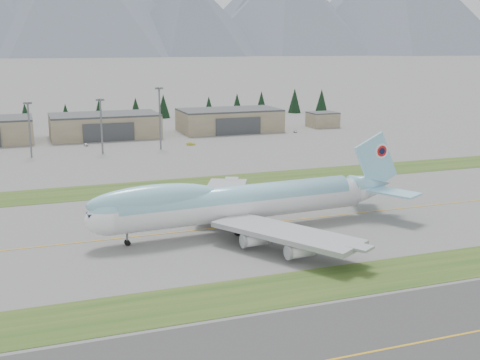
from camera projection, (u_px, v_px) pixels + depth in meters
name	position (u px, v px, depth m)	size (l,w,h in m)	color
ground	(253.00, 224.00, 142.10)	(7000.00, 7000.00, 0.00)	slate
grass_strip_near	(330.00, 283.00, 107.23)	(400.00, 14.00, 0.08)	#294C1B
grass_strip_far	(201.00, 184.00, 183.40)	(400.00, 18.00, 0.08)	#294C1B
asphalt_taxiway	(410.00, 345.00, 85.20)	(400.00, 32.00, 0.04)	#3A3A3A
taxiway_line_main	(253.00, 224.00, 142.10)	(400.00, 0.40, 0.02)	gold
taxiway_line_near	(410.00, 345.00, 85.20)	(400.00, 0.40, 0.02)	gold
boeing_747_freighter	(239.00, 202.00, 135.63)	(78.31, 67.66, 20.67)	white
hangar_center	(105.00, 126.00, 273.53)	(48.00, 26.60, 10.80)	gray
hangar_right	(229.00, 120.00, 293.33)	(48.00, 26.60, 10.80)	gray
control_shed	(323.00, 119.00, 308.44)	(14.00, 12.00, 7.60)	gray
floodlight_masts	(57.00, 115.00, 226.51)	(92.65, 5.71, 24.83)	slate
service_vehicle_a	(86.00, 146.00, 251.65)	(1.39, 3.45, 1.18)	#BDBDBF
service_vehicle_b	(191.00, 145.00, 253.53)	(1.32, 3.77, 1.24)	gold
service_vehicle_c	(295.00, 132.00, 289.83)	(1.67, 4.11, 1.19)	#B4B3B8
conifer_belt	(129.00, 108.00, 337.16)	(263.82, 12.89, 15.27)	black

